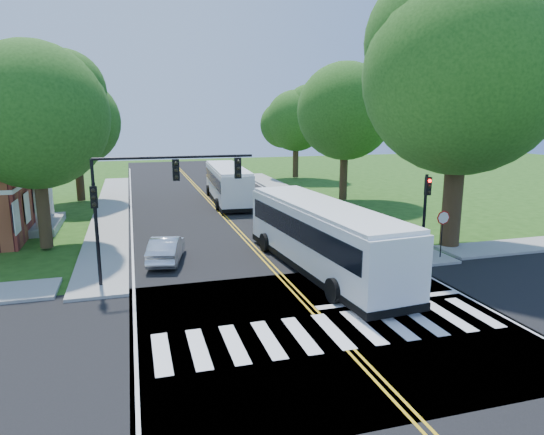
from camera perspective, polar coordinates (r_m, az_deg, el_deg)
name	(u,v)px	position (r m, az deg, el deg)	size (l,w,h in m)	color
ground	(327,325)	(18.37, 6.50, -12.50)	(140.00, 140.00, 0.00)	#1F4611
road	(230,223)	(34.86, -4.94, -0.61)	(14.00, 96.00, 0.01)	black
cross_road	(327,325)	(18.37, 6.50, -12.48)	(60.00, 12.00, 0.01)	black
center_line	(220,212)	(38.70, -6.11, 0.65)	(0.36, 70.00, 0.01)	gold
edge_line_w	(131,217)	(38.14, -16.22, 0.06)	(0.12, 70.00, 0.01)	silver
edge_line_e	(301,208)	(40.42, 3.42, 1.18)	(0.12, 70.00, 0.01)	silver
crosswalk	(333,331)	(17.95, 7.13, -13.08)	(12.60, 3.00, 0.01)	silver
stop_bar	(390,299)	(21.15, 13.70, -9.35)	(6.60, 0.40, 0.01)	silver
sidewalk_nw	(112,210)	(41.10, -18.34, 0.85)	(2.60, 40.00, 0.15)	gray
sidewalk_ne	(305,200)	(43.69, 3.95, 2.07)	(2.60, 40.00, 0.15)	gray
tree_ne_big	(462,77)	(29.32, 21.46, 15.17)	(10.80, 10.80, 14.91)	#372416
tree_west_near	(34,116)	(29.78, -26.21, 10.67)	(8.00, 8.00, 11.40)	#372416
tree_west_far	(75,122)	(45.59, -22.17, 10.39)	(7.60, 7.60, 10.67)	#372416
tree_east_mid	(345,111)	(43.33, 8.64, 12.23)	(8.40, 8.40, 11.93)	#372416
tree_east_far	(296,121)	(58.58, 2.84, 11.28)	(7.20, 7.20, 10.34)	#372416
signal_nw	(150,189)	(22.05, -14.17, 3.25)	(7.15, 0.46, 5.66)	black
signal_ne	(426,204)	(26.76, 17.63, 1.47)	(0.30, 0.46, 4.40)	black
stop_sign	(443,223)	(27.02, 19.46, -0.57)	(0.76, 0.08, 2.53)	black
bus_lead	(322,236)	(23.85, 5.89, -2.16)	(3.93, 13.16, 3.36)	white
bus_follow	(228,183)	(43.03, -5.25, 4.05)	(3.45, 12.27, 3.14)	white
hatchback	(166,249)	(26.02, -12.32, -3.64)	(1.46, 4.19, 1.38)	silver
suv	(325,221)	(32.79, 6.20, -0.38)	(1.95, 4.22, 1.17)	silver
dark_sedan	(302,209)	(36.31, 3.55, 0.96)	(1.78, 4.39, 1.27)	black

